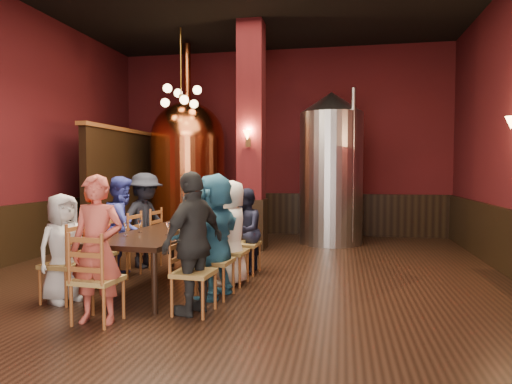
% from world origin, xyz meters
% --- Properties ---
extents(room, '(10.00, 10.02, 4.50)m').
position_xyz_m(room, '(0.00, 0.00, 2.25)').
color(room, black).
rests_on(room, ground).
extents(wainscot_back, '(7.90, 0.08, 1.00)m').
position_xyz_m(wainscot_back, '(0.00, 4.96, 0.50)').
color(wainscot_back, black).
rests_on(wainscot_back, ground).
extents(column, '(0.58, 0.58, 4.50)m').
position_xyz_m(column, '(-0.30, 2.80, 2.25)').
color(column, '#480F13').
rests_on(column, ground).
extents(partition, '(0.22, 3.50, 2.40)m').
position_xyz_m(partition, '(-3.20, 3.20, 1.20)').
color(partition, black).
rests_on(partition, ground).
extents(pendant_cluster, '(0.90, 0.90, 1.70)m').
position_xyz_m(pendant_cluster, '(-1.80, 2.90, 3.10)').
color(pendant_cluster, '#A57226').
rests_on(pendant_cluster, room).
extents(sconce_column, '(0.20, 0.20, 0.36)m').
position_xyz_m(sconce_column, '(-0.30, 2.50, 2.20)').
color(sconce_column, black).
rests_on(sconce_column, column).
extents(dining_table, '(1.18, 2.47, 0.75)m').
position_xyz_m(dining_table, '(-0.89, -0.29, 0.69)').
color(dining_table, black).
rests_on(dining_table, ground).
extents(chair_0, '(0.49, 0.49, 0.92)m').
position_xyz_m(chair_0, '(-1.82, -1.22, 0.46)').
color(chair_0, brown).
rests_on(chair_0, ground).
extents(person_0, '(0.64, 0.76, 1.31)m').
position_xyz_m(person_0, '(-1.82, -1.22, 0.66)').
color(person_0, silver).
rests_on(person_0, ground).
extents(chair_1, '(0.49, 0.49, 0.92)m').
position_xyz_m(chair_1, '(-1.77, -0.55, 0.46)').
color(chair_1, brown).
rests_on(chair_1, ground).
extents(person_1, '(0.49, 0.60, 1.40)m').
position_xyz_m(person_1, '(-1.77, -0.55, 0.70)').
color(person_1, '#C43C21').
rests_on(person_1, ground).
extents(chair_2, '(0.49, 0.49, 0.92)m').
position_xyz_m(chair_2, '(-1.71, 0.11, 0.46)').
color(chair_2, brown).
rests_on(chair_2, ground).
extents(person_2, '(0.51, 0.79, 1.50)m').
position_xyz_m(person_2, '(-1.71, 0.11, 0.75)').
color(person_2, '#2D3696').
rests_on(person_2, ground).
extents(chair_3, '(0.49, 0.49, 0.92)m').
position_xyz_m(chair_3, '(-1.66, 0.77, 0.46)').
color(chair_3, brown).
rests_on(chair_3, ground).
extents(person_3, '(0.86, 1.13, 1.54)m').
position_xyz_m(person_3, '(-1.66, 0.77, 0.77)').
color(person_3, black).
rests_on(person_3, ground).
extents(chair_4, '(0.49, 0.49, 0.92)m').
position_xyz_m(chair_4, '(-0.12, -1.35, 0.46)').
color(chair_4, brown).
rests_on(chair_4, ground).
extents(person_4, '(0.72, 1.01, 1.58)m').
position_xyz_m(person_4, '(-0.12, -1.35, 0.79)').
color(person_4, black).
rests_on(person_4, ground).
extents(chair_5, '(0.49, 0.49, 0.92)m').
position_xyz_m(chair_5, '(-0.07, -0.68, 0.46)').
color(chair_5, brown).
rests_on(chair_5, ground).
extents(person_5, '(0.79, 1.51, 1.56)m').
position_xyz_m(person_5, '(-0.07, -0.68, 0.78)').
color(person_5, teal).
rests_on(person_5, ground).
extents(chair_6, '(0.49, 0.49, 0.92)m').
position_xyz_m(chair_6, '(-0.02, -0.02, 0.46)').
color(chair_6, brown).
rests_on(chair_6, ground).
extents(person_6, '(0.55, 0.77, 1.45)m').
position_xyz_m(person_6, '(-0.02, -0.02, 0.73)').
color(person_6, white).
rests_on(person_6, ground).
extents(chair_7, '(0.49, 0.49, 0.92)m').
position_xyz_m(chair_7, '(0.03, 0.64, 0.46)').
color(chair_7, brown).
rests_on(chair_7, ground).
extents(person_7, '(0.34, 0.65, 1.31)m').
position_xyz_m(person_7, '(0.03, 0.64, 0.65)').
color(person_7, black).
rests_on(person_7, ground).
extents(chair_8, '(0.49, 0.49, 0.92)m').
position_xyz_m(chair_8, '(-1.01, -1.83, 0.46)').
color(chair_8, brown).
rests_on(chair_8, ground).
extents(person_8, '(0.58, 0.40, 1.55)m').
position_xyz_m(person_8, '(-1.01, -1.83, 0.78)').
color(person_8, '#AE463A').
rests_on(person_8, ground).
extents(copper_kettle, '(1.86, 1.86, 4.40)m').
position_xyz_m(copper_kettle, '(-1.96, 3.74, 1.60)').
color(copper_kettle, black).
rests_on(copper_kettle, ground).
extents(steel_vessel, '(1.38, 1.38, 3.23)m').
position_xyz_m(steel_vessel, '(1.26, 3.73, 1.62)').
color(steel_vessel, '#B2B2B7').
rests_on(steel_vessel, ground).
extents(rose_vase, '(0.23, 0.23, 0.39)m').
position_xyz_m(rose_vase, '(-0.67, 0.36, 1.01)').
color(rose_vase, white).
rests_on(rose_vase, dining_table).
extents(wine_glass_0, '(0.07, 0.07, 0.17)m').
position_xyz_m(wine_glass_0, '(-0.77, -0.15, 0.83)').
color(wine_glass_0, white).
rests_on(wine_glass_0, dining_table).
extents(wine_glass_1, '(0.07, 0.07, 0.17)m').
position_xyz_m(wine_glass_1, '(-1.19, -0.44, 0.83)').
color(wine_glass_1, white).
rests_on(wine_glass_1, dining_table).
extents(wine_glass_2, '(0.07, 0.07, 0.17)m').
position_xyz_m(wine_glass_2, '(-1.22, -0.78, 0.83)').
color(wine_glass_2, white).
rests_on(wine_glass_2, dining_table).
extents(wine_glass_3, '(0.07, 0.07, 0.17)m').
position_xyz_m(wine_glass_3, '(-0.77, 0.10, 0.83)').
color(wine_glass_3, white).
rests_on(wine_glass_3, dining_table).
extents(wine_glass_4, '(0.07, 0.07, 0.17)m').
position_xyz_m(wine_glass_4, '(-0.85, 0.16, 0.83)').
color(wine_glass_4, white).
rests_on(wine_glass_4, dining_table).
extents(wine_glass_5, '(0.07, 0.07, 0.17)m').
position_xyz_m(wine_glass_5, '(-0.59, -0.23, 0.83)').
color(wine_glass_5, white).
rests_on(wine_glass_5, dining_table).
extents(wine_glass_6, '(0.07, 0.07, 0.17)m').
position_xyz_m(wine_glass_6, '(-0.72, -0.61, 0.83)').
color(wine_glass_6, white).
rests_on(wine_glass_6, dining_table).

